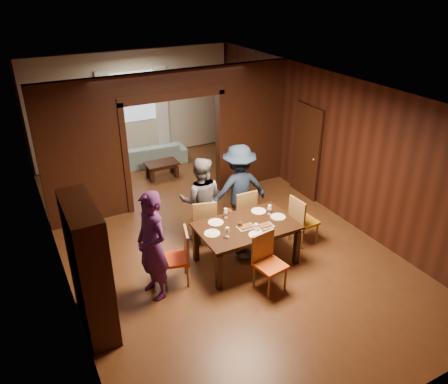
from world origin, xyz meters
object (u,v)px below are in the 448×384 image
dining_table (246,243)px  chair_far_r (241,211)px  person_grey (201,200)px  chair_near (270,264)px  coffee_table (162,170)px  hutch (89,268)px  chair_right (304,220)px  person_purple (152,246)px  sofa (149,154)px  chair_left (175,257)px  chair_far_l (203,221)px  person_navy (239,189)px

dining_table → chair_far_r: bearing=65.1°
person_grey → chair_near: size_ratio=1.75×
coffee_table → hutch: 5.18m
dining_table → coffee_table: 4.07m
dining_table → chair_right: size_ratio=1.75×
person_purple → chair_far_r: (2.14, 0.97, -0.42)m
sofa → dining_table: (0.06, -5.03, 0.10)m
chair_near → hutch: size_ratio=0.48×
chair_left → chair_far_r: (1.73, 0.84, 0.00)m
coffee_table → chair_left: (-1.26, -4.01, 0.28)m
coffee_table → dining_table: bearing=-89.2°
person_purple → hutch: size_ratio=0.91×
person_grey → sofa: size_ratio=0.87×
sofa → coffee_table: (-0.00, -0.97, -0.08)m
sofa → chair_near: bearing=94.3°
chair_far_r → person_grey: bearing=-8.1°
chair_left → chair_far_l: 1.23m
sofa → chair_far_r: bearing=100.6°
person_purple → chair_near: 1.89m
chair_near → chair_left: bearing=136.9°
person_navy → coffee_table: bearing=-75.3°
person_purple → chair_far_r: size_ratio=1.87×
chair_far_r → dining_table: bearing=66.2°
dining_table → hutch: size_ratio=0.85×
chair_far_r → coffee_table: bearing=-80.3°
chair_far_l → coffee_table: bearing=-80.9°
coffee_table → chair_far_r: size_ratio=0.82×
person_navy → hutch: (-3.14, -1.36, 0.11)m
chair_far_r → hutch: bearing=22.4°
sofa → hutch: bearing=67.6°
dining_table → hutch: 2.80m
sofa → chair_right: size_ratio=2.00×
chair_far_l → hutch: (-2.30, -1.20, 0.52)m
person_navy → chair_left: 2.05m
sofa → chair_far_l: size_ratio=2.00×
chair_near → person_grey: bearing=92.1°
chair_left → person_purple: bearing=-55.4°
person_navy → chair_right: bearing=136.2°
chair_left → chair_far_r: bearing=132.4°
chair_left → chair_right: same height
person_grey → sofa: 4.06m
sofa → chair_far_r: (0.47, -4.14, 0.20)m
person_purple → chair_far_l: bearing=112.4°
person_grey → hutch: (-2.32, -1.35, 0.15)m
chair_far_r → chair_near: size_ratio=1.00×
person_navy → chair_right: 1.38m
person_navy → hutch: hutch is taller
dining_table → chair_far_l: 0.98m
chair_far_l → hutch: bearing=43.0°
chair_right → chair_far_l: same height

